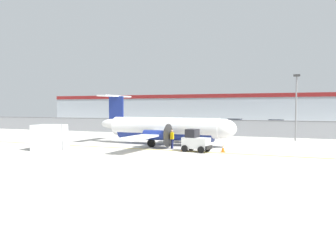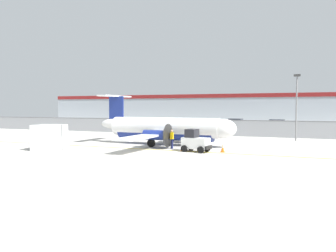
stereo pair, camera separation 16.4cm
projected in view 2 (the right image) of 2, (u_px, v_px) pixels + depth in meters
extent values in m
plane|color=#BCB7AD|center=(142.00, 152.00, 26.72)|extent=(140.00, 140.00, 0.00)
cube|color=yellow|center=(152.00, 149.00, 28.57)|extent=(84.00, 0.20, 0.01)
cube|color=gray|center=(202.00, 128.00, 43.37)|extent=(98.00, 0.04, 2.00)
cylinder|color=slate|center=(202.00, 120.00, 43.31)|extent=(98.00, 0.10, 0.10)
cube|color=#38383A|center=(221.00, 129.00, 54.10)|extent=(98.00, 17.00, 0.12)
cube|color=#A8B2BC|center=(239.00, 109.00, 71.09)|extent=(91.00, 8.00, 6.50)
cube|color=maroon|center=(236.00, 96.00, 67.22)|extent=(91.00, 0.20, 0.80)
cylinder|color=white|center=(164.00, 127.00, 32.09)|extent=(11.20, 2.47, 1.90)
ellipsoid|color=white|center=(222.00, 129.00, 29.67)|extent=(2.66, 1.93, 1.80)
ellipsoid|color=white|center=(114.00, 124.00, 34.50)|extent=(3.19, 1.21, 1.05)
cylinder|color=navy|center=(164.00, 132.00, 32.12)|extent=(10.04, 1.99, 1.48)
cube|color=white|center=(165.00, 133.00, 32.08)|extent=(2.42, 16.06, 0.18)
cylinder|color=navy|center=(177.00, 131.00, 34.36)|extent=(2.24, 1.01, 0.90)
cone|color=black|center=(188.00, 132.00, 33.88)|extent=(0.47, 0.46, 0.44)
cylinder|color=#262626|center=(189.00, 132.00, 33.82)|extent=(0.15, 2.10, 2.10)
cylinder|color=navy|center=(155.00, 135.00, 29.64)|extent=(2.24, 1.01, 0.90)
cone|color=black|center=(167.00, 135.00, 29.16)|extent=(0.47, 0.46, 0.44)
cylinder|color=#262626|center=(168.00, 135.00, 29.10)|extent=(0.15, 2.10, 2.10)
cube|color=navy|center=(116.00, 111.00, 34.31)|extent=(1.71, 0.27, 3.10)
cube|color=white|center=(115.00, 96.00, 34.28)|extent=(1.35, 4.85, 0.14)
cylinder|color=#59595B|center=(202.00, 138.00, 30.52)|extent=(0.15, 0.15, 0.97)
cylinder|color=black|center=(202.00, 144.00, 30.55)|extent=(0.61, 0.25, 0.60)
cylinder|color=#59595B|center=(171.00, 135.00, 34.27)|extent=(0.15, 0.15, 0.90)
cylinder|color=black|center=(171.00, 139.00, 34.30)|extent=(0.77, 0.26, 0.76)
cylinder|color=#59595B|center=(151.00, 138.00, 30.26)|extent=(0.15, 0.15, 0.90)
cylinder|color=black|center=(151.00, 143.00, 30.29)|extent=(0.77, 0.26, 0.76)
cube|color=silver|center=(196.00, 143.00, 27.09)|extent=(2.36, 1.47, 0.90)
cube|color=black|center=(192.00, 133.00, 27.23)|extent=(1.06, 1.14, 0.70)
cube|color=black|center=(208.00, 148.00, 26.51)|extent=(0.35, 1.11, 0.30)
cylinder|color=black|center=(207.00, 148.00, 27.23)|extent=(0.58, 0.28, 0.56)
cylinder|color=black|center=(201.00, 150.00, 26.22)|extent=(0.58, 0.28, 0.56)
cylinder|color=black|center=(191.00, 147.00, 28.02)|extent=(0.58, 0.28, 0.56)
cylinder|color=black|center=(184.00, 149.00, 27.00)|extent=(0.58, 0.28, 0.56)
cylinder|color=#191E4C|center=(172.00, 144.00, 29.07)|extent=(0.23, 0.23, 0.85)
cylinder|color=#191E4C|center=(171.00, 144.00, 29.26)|extent=(0.23, 0.23, 0.85)
cylinder|color=yellow|center=(172.00, 136.00, 29.12)|extent=(0.48, 0.48, 0.60)
cylinder|color=yellow|center=(173.00, 136.00, 28.92)|extent=(0.14, 0.14, 0.55)
cylinder|color=yellow|center=(171.00, 135.00, 29.33)|extent=(0.14, 0.14, 0.55)
sphere|color=tan|center=(172.00, 131.00, 29.10)|extent=(0.22, 0.22, 0.22)
cube|color=silver|center=(49.00, 137.00, 28.08)|extent=(2.64, 2.29, 2.20)
cube|color=#333338|center=(49.00, 137.00, 28.08)|extent=(2.43, 0.40, 2.20)
cube|color=orange|center=(183.00, 151.00, 27.67)|extent=(0.36, 0.36, 0.04)
cone|color=orange|center=(183.00, 147.00, 27.65)|extent=(0.28, 0.28, 0.60)
cylinder|color=white|center=(183.00, 146.00, 27.65)|extent=(0.17, 0.17, 0.08)
cube|color=orange|center=(203.00, 148.00, 29.27)|extent=(0.36, 0.36, 0.04)
cone|color=orange|center=(203.00, 145.00, 29.26)|extent=(0.28, 0.28, 0.60)
cylinder|color=white|center=(203.00, 144.00, 29.25)|extent=(0.17, 0.17, 0.08)
cube|color=orange|center=(223.00, 152.00, 26.87)|extent=(0.36, 0.36, 0.04)
cone|color=orange|center=(223.00, 148.00, 26.85)|extent=(0.28, 0.28, 0.60)
cylinder|color=white|center=(223.00, 147.00, 26.85)|extent=(0.17, 0.17, 0.08)
cube|color=orange|center=(184.00, 145.00, 32.11)|extent=(0.36, 0.36, 0.04)
cone|color=orange|center=(184.00, 141.00, 32.09)|extent=(0.28, 0.28, 0.60)
cylinder|color=white|center=(184.00, 141.00, 32.08)|extent=(0.17, 0.17, 0.08)
cube|color=#B28C19|center=(162.00, 122.00, 64.74)|extent=(4.22, 1.74, 0.80)
cube|color=#262D38|center=(161.00, 119.00, 64.75)|extent=(2.22, 1.58, 0.56)
cylinder|color=black|center=(170.00, 124.00, 65.10)|extent=(0.60, 0.21, 0.60)
cylinder|color=black|center=(167.00, 124.00, 63.42)|extent=(0.60, 0.21, 0.60)
cylinder|color=black|center=(157.00, 123.00, 66.10)|extent=(0.60, 0.21, 0.60)
cylinder|color=black|center=(153.00, 124.00, 64.42)|extent=(0.60, 0.21, 0.60)
cube|color=silver|center=(162.00, 125.00, 55.23)|extent=(4.37, 2.17, 0.80)
cube|color=#262D38|center=(163.00, 121.00, 55.15)|extent=(2.36, 1.80, 0.56)
cylinder|color=black|center=(152.00, 127.00, 54.74)|extent=(0.62, 0.27, 0.60)
cylinder|color=black|center=(156.00, 126.00, 56.47)|extent=(0.62, 0.27, 0.60)
cylinder|color=black|center=(169.00, 127.00, 54.01)|extent=(0.62, 0.27, 0.60)
cylinder|color=black|center=(171.00, 126.00, 55.75)|extent=(0.62, 0.27, 0.60)
cube|color=black|center=(207.00, 123.00, 60.37)|extent=(4.29, 1.92, 0.80)
cube|color=#262D38|center=(206.00, 120.00, 60.38)|extent=(2.28, 1.68, 0.56)
cylinder|color=black|center=(215.00, 125.00, 60.80)|extent=(0.61, 0.23, 0.60)
cylinder|color=black|center=(213.00, 125.00, 59.09)|extent=(0.61, 0.23, 0.60)
cylinder|color=black|center=(200.00, 125.00, 61.68)|extent=(0.61, 0.23, 0.60)
cylinder|color=black|center=(198.00, 125.00, 59.98)|extent=(0.61, 0.23, 0.60)
cube|color=gray|center=(236.00, 124.00, 57.47)|extent=(4.38, 2.23, 0.80)
cube|color=#262D38|center=(235.00, 120.00, 57.51)|extent=(2.38, 1.83, 0.56)
cylinder|color=black|center=(246.00, 126.00, 57.60)|extent=(0.62, 0.28, 0.60)
cylinder|color=black|center=(243.00, 126.00, 56.03)|extent=(0.62, 0.28, 0.60)
cylinder|color=black|center=(230.00, 125.00, 58.95)|extent=(0.62, 0.28, 0.60)
cylinder|color=black|center=(227.00, 126.00, 57.38)|extent=(0.62, 0.28, 0.60)
cube|color=gray|center=(278.00, 125.00, 53.78)|extent=(4.39, 2.26, 0.80)
cube|color=#262D38|center=(277.00, 121.00, 53.82)|extent=(2.39, 1.85, 0.56)
cylinder|color=black|center=(288.00, 127.00, 53.90)|extent=(0.62, 0.28, 0.60)
cylinder|color=black|center=(286.00, 128.00, 52.33)|extent=(0.62, 0.28, 0.60)
cylinder|color=black|center=(270.00, 127.00, 55.27)|extent=(0.62, 0.28, 0.60)
cylinder|color=black|center=(268.00, 127.00, 53.71)|extent=(0.62, 0.28, 0.60)
cube|color=#B28C19|center=(322.00, 128.00, 45.77)|extent=(4.39, 2.26, 0.80)
cube|color=#262D38|center=(323.00, 124.00, 45.66)|extent=(2.39, 1.85, 0.56)
cylinder|color=black|center=(310.00, 131.00, 45.70)|extent=(0.62, 0.28, 0.60)
cylinder|color=black|center=(312.00, 130.00, 47.26)|extent=(0.62, 0.28, 0.60)
cylinder|color=black|center=(333.00, 131.00, 44.32)|extent=(0.62, 0.28, 0.60)
cylinder|color=black|center=(334.00, 131.00, 45.88)|extent=(0.62, 0.28, 0.60)
cylinder|color=slate|center=(296.00, 109.00, 35.68)|extent=(0.16, 0.16, 7.00)
cube|color=#333333|center=(297.00, 75.00, 35.47)|extent=(0.70, 0.30, 0.24)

